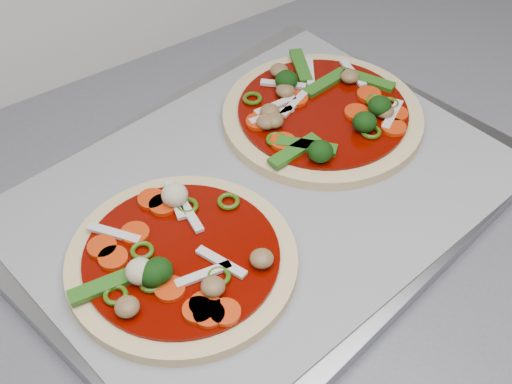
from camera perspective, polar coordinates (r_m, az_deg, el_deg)
countertop at (r=0.64m, az=-8.77°, el=-8.56°), size 3.60×0.60×0.04m
baking_tray at (r=0.67m, az=0.50°, el=-0.43°), size 0.52×0.43×0.02m
parchment at (r=0.66m, az=0.51°, el=0.08°), size 0.48×0.38×0.00m
pizza_left at (r=0.60m, az=-6.16°, el=-5.44°), size 0.22×0.22×0.03m
pizza_right at (r=0.73m, az=5.35°, el=6.25°), size 0.24×0.24×0.03m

